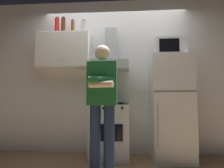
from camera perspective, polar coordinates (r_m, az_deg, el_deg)
ground_plane at (r=3.08m, az=0.00°, el=-21.88°), size 7.00×7.00×0.00m
back_wall_tiled at (r=3.56m, az=0.75°, el=2.49°), size 4.80×0.10×2.70m
upper_cabinet at (r=3.57m, az=-13.44°, el=9.13°), size 0.90×0.37×0.60m
stove_oven at (r=3.22m, az=-0.56°, el=-13.16°), size 0.60×0.62×0.87m
range_hood at (r=3.38m, az=-0.36°, el=7.11°), size 0.60×0.44×0.75m
refrigerator at (r=3.25m, az=16.50°, el=-6.41°), size 0.60×0.62×1.60m
microwave at (r=3.36m, az=16.08°, el=9.82°), size 0.48×0.37×0.28m
person_standing at (r=2.59m, az=-2.83°, el=-4.93°), size 0.38×0.33×1.64m
bottle_beer_brown at (r=3.63m, az=-11.18°, el=15.72°), size 0.06×0.06×0.25m
bottle_canister_steel at (r=3.57m, az=-8.03°, el=15.86°), size 0.09×0.09×0.23m
bottle_soda_red at (r=3.70m, az=-15.41°, el=15.76°), size 0.08×0.08×0.29m
bottle_rum_dark at (r=3.68m, az=-13.74°, el=15.90°), size 0.07×0.07×0.30m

